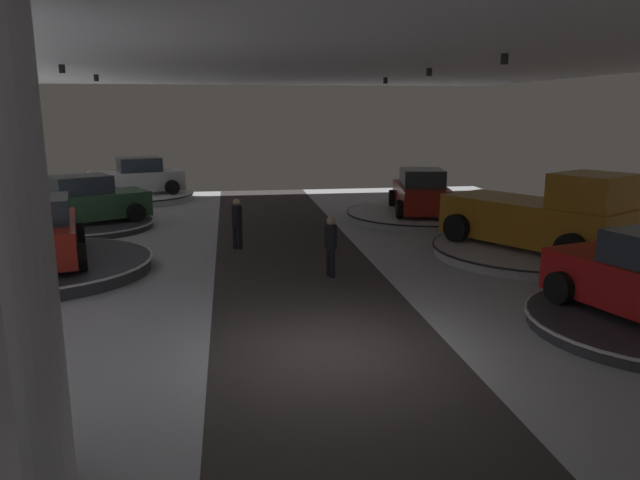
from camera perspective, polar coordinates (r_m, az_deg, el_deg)
ground at (r=10.86m, az=1.22°, el=-10.88°), size 24.00×44.00×0.06m
ceiling_with_spotlights at (r=10.05m, az=1.37°, el=19.72°), size 24.00×44.00×0.39m
display_platform_far_left at (r=23.21m, az=-21.32°, el=1.35°), size 4.59×4.59×0.25m
display_car_far_left at (r=23.06m, az=-21.57°, el=3.47°), size 4.55×3.62×1.71m
display_platform_deep_left at (r=29.67m, az=-17.08°, el=4.00°), size 5.19×5.19×0.34m
display_car_deep_left at (r=29.56m, az=-17.13°, el=5.75°), size 4.55×3.18×1.71m
display_platform_mid_left at (r=17.38m, az=-25.11°, el=-2.32°), size 5.67×5.67×0.36m
display_car_mid_left at (r=17.16m, az=-25.40°, el=0.65°), size 2.98×4.50×1.71m
display_platform_far_right at (r=23.96m, az=9.61°, el=2.40°), size 5.88×5.88×0.29m
display_car_far_right at (r=23.79m, az=9.70°, el=4.51°), size 2.79×4.44×1.71m
display_platform_mid_right at (r=18.71m, az=19.59°, el=-0.96°), size 5.79×5.79×0.30m
pickup_truck_mid_right at (r=18.34m, az=20.67°, el=2.10°), size 4.54×5.64×2.30m
visitor_walking_near at (r=15.31m, az=1.03°, el=-0.26°), size 0.32×0.32×1.59m
visitor_walking_far at (r=18.55m, az=-7.98°, el=1.87°), size 0.32×0.32×1.59m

